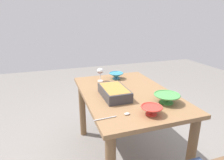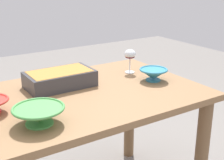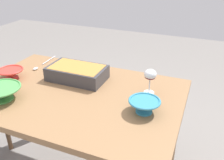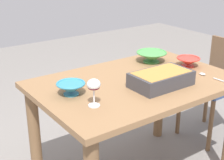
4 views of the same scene
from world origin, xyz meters
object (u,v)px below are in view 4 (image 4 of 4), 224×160
wine_glass (94,86)px  small_bowl (71,88)px  serving_bowl (188,61)px  chair (217,84)px  dining_table (135,100)px  casserole_dish (161,78)px  mixing_bowl (151,56)px  serving_spoon (211,77)px

wine_glass → small_bowl: size_ratio=0.92×
serving_bowl → chair: bearing=-168.3°
wine_glass → dining_table: bearing=-159.3°
chair → casserole_dish: casserole_dish is taller
wine_glass → small_bowl: wine_glass is taller
mixing_bowl → small_bowl: mixing_bowl is taller
wine_glass → serving_bowl: bearing=-170.1°
dining_table → chair: (-0.99, -0.10, -0.15)m
serving_bowl → mixing_bowl: bearing=-58.0°
mixing_bowl → dining_table: bearing=34.3°
dining_table → serving_bowl: size_ratio=7.65×
mixing_bowl → serving_spoon: size_ratio=0.78×
chair → serving_bowl: chair is taller
mixing_bowl → serving_spoon: bearing=101.2°
chair → small_bowl: 1.47m
wine_glass → serving_bowl: (-0.90, -0.16, -0.07)m
casserole_dish → dining_table: bearing=-66.8°
dining_table → serving_bowl: serving_bowl is taller
small_bowl → serving_bowl: size_ratio=1.01×
mixing_bowl → serving_bowl: bearing=122.0°
casserole_dish → small_bowl: bearing=-21.7°
dining_table → wine_glass: wine_glass is taller
casserole_dish → serving_spoon: 0.37m
chair → serving_spoon: (0.56, 0.35, 0.29)m
wine_glass → casserole_dish: 0.49m
wine_glass → small_bowl: (0.03, -0.20, -0.07)m
mixing_bowl → small_bowl: bearing=13.2°
wine_glass → mixing_bowl: 0.85m
dining_table → wine_glass: (0.42, 0.16, 0.25)m
mixing_bowl → chair: bearing=169.1°
casserole_dish → small_bowl: casserole_dish is taller
serving_bowl → serving_spoon: (0.05, 0.24, -0.03)m
chair → dining_table: bearing=6.0°
serving_spoon → mixing_bowl: bearing=-78.8°
serving_spoon → casserole_dish: bearing=-13.7°
chair → serving_bowl: (0.51, 0.11, 0.33)m
mixing_bowl → small_bowl: 0.80m
serving_bowl → serving_spoon: size_ratio=0.58×
casserole_dish → serving_bowl: bearing=-159.3°
small_bowl → serving_bowl: small_bowl is taller
mixing_bowl → small_bowl: (0.78, 0.18, -0.00)m
small_bowl → serving_spoon: (-0.87, 0.29, -0.04)m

